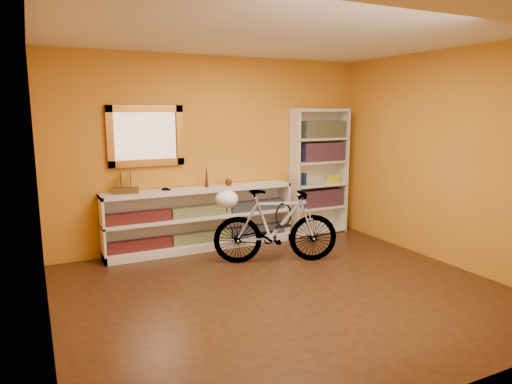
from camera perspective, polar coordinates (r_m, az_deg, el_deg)
name	(u,v)px	position (r m, az deg, el deg)	size (l,w,h in m)	color
floor	(285,292)	(4.96, 3.65, -12.23)	(4.50, 4.00, 0.01)	black
ceiling	(288,33)	(4.64, 4.03, 19.08)	(4.50, 4.00, 0.01)	silver
back_wall	(215,152)	(6.43, -5.15, 4.92)	(4.50, 0.01, 2.60)	#C0791C
left_wall	(39,185)	(4.02, -25.31, 0.82)	(0.01, 4.00, 2.60)	#C0791C
right_wall	(448,158)	(6.07, 22.67, 3.87)	(0.01, 4.00, 2.60)	#C0791C
gilt_mirror	(146,136)	(6.10, -13.47, 6.76)	(0.98, 0.06, 0.78)	brown
wall_socket	(272,219)	(6.95, 2.00, -3.42)	(0.09, 0.01, 0.09)	silver
console_unit	(201,219)	(6.30, -6.82, -3.29)	(2.60, 0.35, 0.85)	silver
cd_row_lower	(202,237)	(6.34, -6.71, -5.57)	(2.50, 0.13, 0.14)	black
cd_row_upper	(201,211)	(6.25, -6.78, -2.35)	(2.50, 0.13, 0.14)	navy
model_ship	(126,179)	(5.94, -15.85, 1.55)	(0.31, 0.12, 0.36)	#452E13
toy_car	(166,190)	(6.08, -11.06, 0.20)	(0.00, 0.00, 0.00)	black
bronze_ornament	(207,176)	(6.22, -6.14, 2.01)	(0.05, 0.05, 0.31)	#512C1B
decorative_orb	(228,182)	(6.35, -3.43, 1.22)	(0.10, 0.10, 0.10)	#512C1B
bookcase	(319,172)	(7.07, 7.77, 2.49)	(0.90, 0.30, 1.90)	silver
book_row_a	(321,198)	(7.16, 8.03, -0.70)	(0.70, 0.22, 0.26)	maroon
book_row_b	(322,152)	(7.06, 8.17, 4.97)	(0.70, 0.22, 0.28)	maroon
book_row_c	(323,129)	(7.04, 8.24, 7.68)	(0.70, 0.22, 0.25)	#174A51
travel_mug	(304,179)	(6.92, 5.95, 1.59)	(0.08, 0.08, 0.18)	navy
red_tin	(307,132)	(6.93, 6.37, 7.38)	(0.14, 0.14, 0.18)	maroon
yellow_bag	(334,179)	(7.20, 9.58, 1.61)	(0.17, 0.11, 0.13)	yellow
bicycle	(276,226)	(5.71, 2.47, -4.24)	(1.58, 0.41, 0.93)	silver
helmet	(227,199)	(5.58, -3.64, -0.89)	(0.28, 0.27, 0.21)	white
u_lock	(283,215)	(5.69, 3.40, -2.86)	(0.23, 0.23, 0.02)	black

